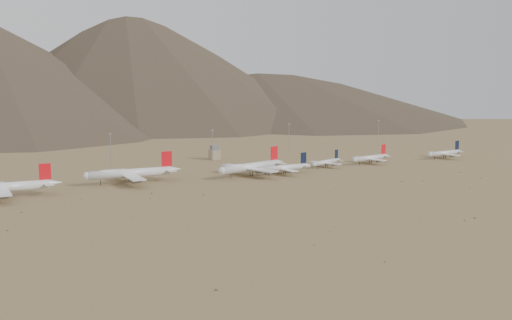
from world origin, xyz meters
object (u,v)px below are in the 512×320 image
widebody_centre (130,173)px  narrowbody_b (327,162)px  widebody_west (2,187)px  narrowbody_a (285,168)px  control_tower (215,153)px  widebody_east (251,167)px

widebody_centre → narrowbody_b: (155.99, -0.79, -2.85)m
widebody_west → narrowbody_a: size_ratio=1.43×
narrowbody_a → control_tower: narrowbody_a is taller
widebody_east → narrowbody_b: bearing=-9.5°
widebody_centre → widebody_west: bearing=-168.7°
widebody_west → control_tower: 201.85m
narrowbody_a → widebody_west: bearing=177.1°
widebody_west → narrowbody_b: size_ratio=1.80×
narrowbody_a → control_tower: bearing=95.0°
widebody_west → narrowbody_b: bearing=4.6°
widebody_west → widebody_east: widebody_east is taller
widebody_centre → narrowbody_b: bearing=0.9°
control_tower → narrowbody_a: bearing=-82.4°
widebody_west → narrowbody_a: bearing=1.0°
narrowbody_a → narrowbody_b: (45.96, 14.63, -0.77)m
narrowbody_a → widebody_centre: bearing=169.4°
narrowbody_b → control_tower: size_ratio=2.98×
widebody_east → control_tower: (12.81, 90.33, -1.28)m
widebody_centre → widebody_east: widebody_centre is taller
widebody_east → control_tower: widebody_east is taller
widebody_west → widebody_centre: bearing=11.3°
widebody_centre → widebody_east: (84.48, -10.38, -0.28)m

